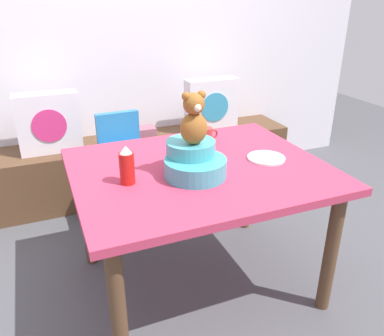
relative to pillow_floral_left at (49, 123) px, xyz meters
name	(u,v)px	position (x,y,z in m)	size (l,w,h in m)	color
ground_plane	(198,281)	(0.66, -1.25, -0.68)	(8.00, 8.00, 0.00)	#4C4C51
back_wall	(122,27)	(0.66, 0.29, 0.62)	(4.40, 0.10, 2.60)	silver
window_bench	(139,165)	(0.66, 0.02, -0.45)	(2.60, 0.44, 0.46)	brown
pillow_floral_left	(49,123)	(0.00, 0.00, 0.00)	(0.44, 0.15, 0.44)	silver
pillow_floral_right	(211,105)	(1.30, 0.00, 0.00)	(0.44, 0.15, 0.44)	silver
book_stack	(143,133)	(0.70, 0.02, -0.17)	(0.20, 0.14, 0.09)	#8F5263
dining_table	(199,183)	(0.66, -1.25, -0.04)	(1.27, 1.04, 0.74)	#B73351
highchair	(124,155)	(0.45, -0.42, -0.16)	(0.34, 0.45, 0.79)	#2672B2
infant_seat_teal	(194,161)	(0.59, -1.32, 0.13)	(0.30, 0.33, 0.16)	teal
teddy_bear	(194,120)	(0.59, -1.32, 0.34)	(0.13, 0.12, 0.25)	#915924
ketchup_bottle	(127,166)	(0.28, -1.29, 0.15)	(0.07, 0.07, 0.18)	red
coffee_mug	(206,135)	(0.83, -0.95, 0.11)	(0.12, 0.08, 0.09)	#9E332D
dinner_plate_near	(266,158)	(1.03, -1.29, 0.07)	(0.20, 0.20, 0.01)	white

